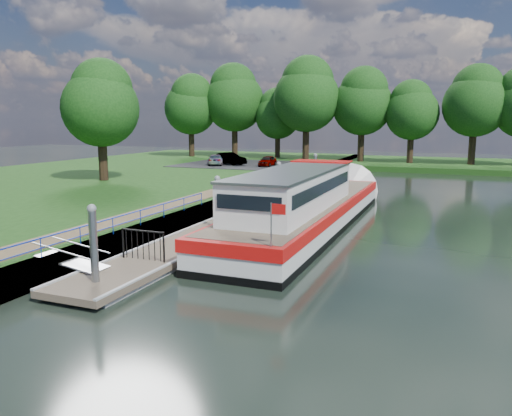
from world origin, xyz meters
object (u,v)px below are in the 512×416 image
at_px(car_b, 229,159).
at_px(car_c, 216,160).
at_px(pontoon, 253,216).
at_px(barge, 310,206).
at_px(car_a, 267,161).

height_order(car_b, car_c, car_b).
relative_size(pontoon, barge, 1.42).
xyz_separation_m(barge, car_b, (-15.93, 24.20, 0.41)).
relative_size(barge, car_a, 6.63).
distance_m(car_a, car_c, 5.75).
distance_m(pontoon, car_b, 26.55).
distance_m(car_b, car_c, 1.47).
relative_size(pontoon, car_c, 7.74).
height_order(barge, car_a, barge).
bearing_deg(car_c, car_a, 166.12).
height_order(pontoon, barge, barge).
bearing_deg(pontoon, car_a, 108.62).
relative_size(pontoon, car_a, 9.40).
relative_size(barge, car_c, 5.46).
bearing_deg(car_b, barge, -128.52).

